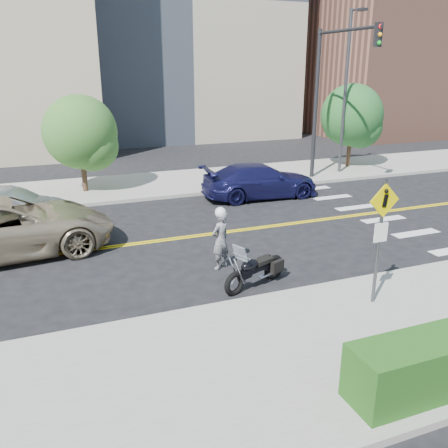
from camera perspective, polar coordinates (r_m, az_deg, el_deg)
name	(u,v)px	position (r m, az deg, el deg)	size (l,w,h in m)	color
ground_plane	(142,243)	(15.68, -9.79, -2.26)	(120.00, 120.00, 0.00)	black
sidewalk_near	(227,372)	(9.21, 0.40, -17.36)	(60.00, 5.00, 0.15)	#9E9B91
sidewalk_far	(108,189)	(22.76, -13.74, 4.16)	(60.00, 5.00, 0.15)	#9E9B91
building_mid	(166,8)	(42.10, -6.99, 24.43)	(18.00, 14.00, 20.00)	#A39984
building_right	(392,60)	(44.88, 19.55, 18.06)	(14.00, 12.00, 12.00)	#8C5947
lamp_post	(345,94)	(25.66, 14.36, 14.90)	(0.16, 0.16, 8.00)	#4C4C51
traffic_light	(328,85)	(23.34, 12.37, 16.04)	(0.28, 4.50, 7.00)	black
pedestrian_sign	(381,230)	(11.27, 18.33, -0.65)	(0.78, 0.08, 3.00)	#4C4C51
motorcyclist	(221,238)	(13.25, -0.42, -1.73)	(0.74, 0.64, 1.81)	silver
motorcycle	(256,263)	(12.32, 3.85, -4.69)	(2.09, 0.64, 1.27)	black
suv	(5,227)	(15.63, -24.89, -0.37)	(2.95, 6.40, 1.78)	tan
parked_car_silver	(10,207)	(18.77, -24.32, 1.86)	(1.37, 3.93, 1.29)	gray
parked_car_blue	(260,181)	(20.78, 4.39, 5.21)	(2.08, 5.13, 1.49)	#1B1B52
tree_far_a	(80,132)	(21.84, -16.91, 10.51)	(3.20, 3.20, 4.37)	#382619
tree_far_b	(352,115)	(27.41, 15.12, 12.53)	(3.36, 3.36, 4.65)	#382619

